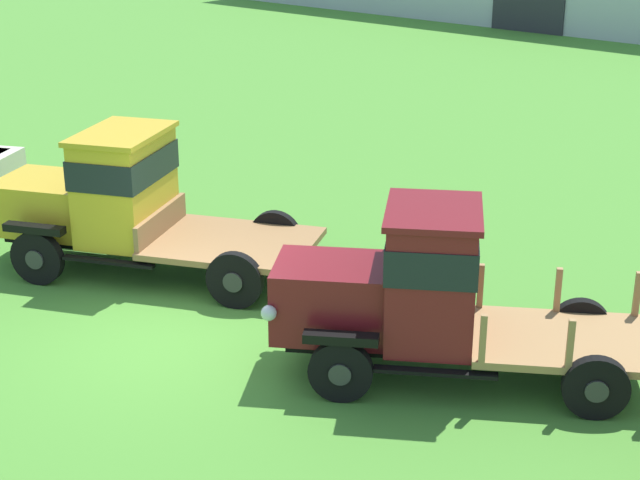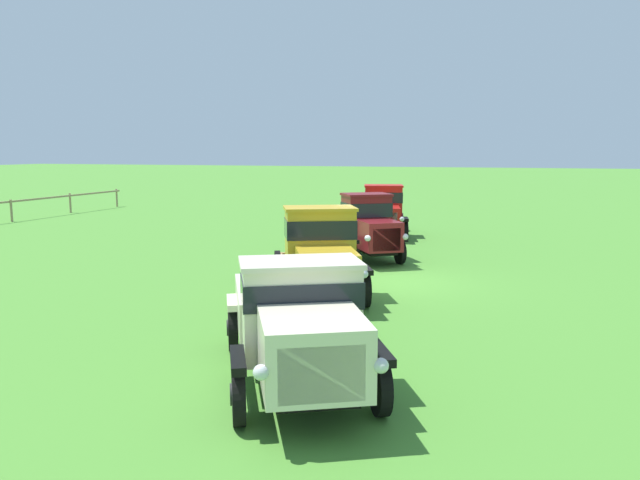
# 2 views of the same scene
# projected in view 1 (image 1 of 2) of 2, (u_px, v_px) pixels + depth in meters

# --- Properties ---
(ground_plane) EXTENTS (240.00, 240.00, 0.00)m
(ground_plane) POSITION_uv_depth(u_px,v_px,m) (175.00, 337.00, 13.83)
(ground_plane) COLOR #47842D
(vintage_truck_second_in_line) EXTENTS (5.59, 3.86, 2.34)m
(vintage_truck_second_in_line) POSITION_uv_depth(u_px,v_px,m) (117.00, 199.00, 15.83)
(vintage_truck_second_in_line) COLOR black
(vintage_truck_second_in_line) RESTS_ON ground
(vintage_truck_midrow_center) EXTENTS (4.92, 3.92, 2.29)m
(vintage_truck_midrow_center) POSITION_uv_depth(u_px,v_px,m) (417.00, 291.00, 12.45)
(vintage_truck_midrow_center) COLOR black
(vintage_truck_midrow_center) RESTS_ON ground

